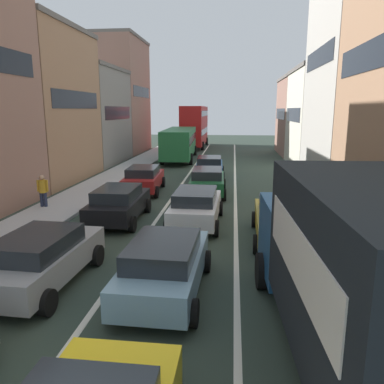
{
  "coord_description": "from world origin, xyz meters",
  "views": [
    {
      "loc": [
        1.52,
        -2.01,
        4.67
      ],
      "look_at": [
        0.0,
        12.0,
        1.6
      ],
      "focal_mm": 35.47,
      "sensor_mm": 36.0,
      "label": 1
    }
  ],
  "objects_px": {
    "sedan_centre_lane_second": "(165,265)",
    "sedan_left_lane_fourth": "(144,179)",
    "removalist_box_truck": "(353,264)",
    "bus_far_queue_secondary": "(195,125)",
    "coupe_centre_lane_fourth": "(207,181)",
    "sedan_left_lane_third": "(119,203)",
    "bus_mid_queue_primary": "(180,141)",
    "hatchback_centre_lane_third": "(196,206)",
    "pedestrian_far_sidewalk": "(43,190)",
    "sedan_centre_lane_fifth": "(209,167)",
    "wagon_left_lane_second": "(41,258)",
    "sedan_right_lane_behind_truck": "(282,219)"
  },
  "relations": [
    {
      "from": "hatchback_centre_lane_third",
      "to": "sedan_centre_lane_fifth",
      "type": "height_order",
      "value": "same"
    },
    {
      "from": "sedan_left_lane_third",
      "to": "sedan_centre_lane_second",
      "type": "bearing_deg",
      "value": -154.54
    },
    {
      "from": "wagon_left_lane_second",
      "to": "bus_mid_queue_primary",
      "type": "bearing_deg",
      "value": 2.46
    },
    {
      "from": "sedan_left_lane_third",
      "to": "removalist_box_truck",
      "type": "bearing_deg",
      "value": -141.8
    },
    {
      "from": "removalist_box_truck",
      "to": "bus_far_queue_secondary",
      "type": "distance_m",
      "value": 41.64
    },
    {
      "from": "removalist_box_truck",
      "to": "sedan_right_lane_behind_truck",
      "type": "distance_m",
      "value": 6.9
    },
    {
      "from": "removalist_box_truck",
      "to": "bus_mid_queue_primary",
      "type": "bearing_deg",
      "value": 11.31
    },
    {
      "from": "sedan_left_lane_fourth",
      "to": "bus_far_queue_secondary",
      "type": "xyz_separation_m",
      "value": [
        0.24,
        26.67,
        2.03
      ]
    },
    {
      "from": "hatchback_centre_lane_third",
      "to": "bus_mid_queue_primary",
      "type": "relative_size",
      "value": 0.41
    },
    {
      "from": "removalist_box_truck",
      "to": "sedan_left_lane_fourth",
      "type": "relative_size",
      "value": 1.78
    },
    {
      "from": "sedan_right_lane_behind_truck",
      "to": "bus_mid_queue_primary",
      "type": "bearing_deg",
      "value": 18.97
    },
    {
      "from": "wagon_left_lane_second",
      "to": "sedan_centre_lane_fifth",
      "type": "distance_m",
      "value": 17.4
    },
    {
      "from": "sedan_left_lane_third",
      "to": "bus_mid_queue_primary",
      "type": "xyz_separation_m",
      "value": [
        -0.24,
        20.21,
        0.96
      ]
    },
    {
      "from": "sedan_left_lane_third",
      "to": "coupe_centre_lane_fourth",
      "type": "relative_size",
      "value": 0.99
    },
    {
      "from": "bus_mid_queue_primary",
      "to": "sedan_centre_lane_fifth",
      "type": "bearing_deg",
      "value": -162.73
    },
    {
      "from": "wagon_left_lane_second",
      "to": "sedan_left_lane_third",
      "type": "distance_m",
      "value": 6.14
    },
    {
      "from": "coupe_centre_lane_fourth",
      "to": "bus_far_queue_secondary",
      "type": "relative_size",
      "value": 0.41
    },
    {
      "from": "wagon_left_lane_second",
      "to": "sedan_centre_lane_fifth",
      "type": "xyz_separation_m",
      "value": [
        3.42,
        17.06,
        0.0
      ]
    },
    {
      "from": "sedan_centre_lane_second",
      "to": "wagon_left_lane_second",
      "type": "distance_m",
      "value": 3.37
    },
    {
      "from": "sedan_centre_lane_second",
      "to": "wagon_left_lane_second",
      "type": "height_order",
      "value": "same"
    },
    {
      "from": "sedan_left_lane_fourth",
      "to": "removalist_box_truck",
      "type": "bearing_deg",
      "value": -156.4
    },
    {
      "from": "sedan_centre_lane_second",
      "to": "sedan_right_lane_behind_truck",
      "type": "bearing_deg",
      "value": -35.92
    },
    {
      "from": "coupe_centre_lane_fourth",
      "to": "bus_far_queue_secondary",
      "type": "height_order",
      "value": "bus_far_queue_secondary"
    },
    {
      "from": "coupe_centre_lane_fourth",
      "to": "sedan_centre_lane_fifth",
      "type": "xyz_separation_m",
      "value": [
        -0.23,
        5.39,
        0.0
      ]
    },
    {
      "from": "coupe_centre_lane_fourth",
      "to": "sedan_left_lane_fourth",
      "type": "bearing_deg",
      "value": 83.64
    },
    {
      "from": "removalist_box_truck",
      "to": "sedan_left_lane_fourth",
      "type": "height_order",
      "value": "removalist_box_truck"
    },
    {
      "from": "wagon_left_lane_second",
      "to": "sedan_centre_lane_second",
      "type": "bearing_deg",
      "value": -89.44
    },
    {
      "from": "sedan_centre_lane_second",
      "to": "sedan_left_lane_fourth",
      "type": "xyz_separation_m",
      "value": [
        -3.41,
        12.08,
        0.0
      ]
    },
    {
      "from": "wagon_left_lane_second",
      "to": "sedan_left_lane_fourth",
      "type": "relative_size",
      "value": 1.0
    },
    {
      "from": "hatchback_centre_lane_third",
      "to": "bus_far_queue_secondary",
      "type": "xyz_separation_m",
      "value": [
        -3.36,
        32.66,
        2.03
      ]
    },
    {
      "from": "hatchback_centre_lane_third",
      "to": "sedan_centre_lane_second",
      "type": "bearing_deg",
      "value": 179.28
    },
    {
      "from": "sedan_centre_lane_second",
      "to": "coupe_centre_lane_fourth",
      "type": "bearing_deg",
      "value": 0.31
    },
    {
      "from": "pedestrian_far_sidewalk",
      "to": "bus_mid_queue_primary",
      "type": "bearing_deg",
      "value": -16.03
    },
    {
      "from": "sedan_centre_lane_second",
      "to": "pedestrian_far_sidewalk",
      "type": "height_order",
      "value": "pedestrian_far_sidewalk"
    },
    {
      "from": "sedan_centre_lane_fifth",
      "to": "pedestrian_far_sidewalk",
      "type": "height_order",
      "value": "pedestrian_far_sidewalk"
    },
    {
      "from": "pedestrian_far_sidewalk",
      "to": "sedan_right_lane_behind_truck",
      "type": "bearing_deg",
      "value": -111.15
    },
    {
      "from": "sedan_left_lane_fourth",
      "to": "sedan_centre_lane_fifth",
      "type": "relative_size",
      "value": 1.01
    },
    {
      "from": "coupe_centre_lane_fourth",
      "to": "sedan_left_lane_third",
      "type": "bearing_deg",
      "value": 146.68
    },
    {
      "from": "sedan_left_lane_third",
      "to": "bus_mid_queue_primary",
      "type": "height_order",
      "value": "bus_mid_queue_primary"
    },
    {
      "from": "sedan_left_lane_third",
      "to": "sedan_left_lane_fourth",
      "type": "distance_m",
      "value": 5.84
    },
    {
      "from": "removalist_box_truck",
      "to": "bus_mid_queue_primary",
      "type": "distance_m",
      "value": 29.63
    },
    {
      "from": "coupe_centre_lane_fourth",
      "to": "sedan_right_lane_behind_truck",
      "type": "bearing_deg",
      "value": -158.26
    },
    {
      "from": "hatchback_centre_lane_third",
      "to": "pedestrian_far_sidewalk",
      "type": "xyz_separation_m",
      "value": [
        -7.46,
        1.68,
        0.15
      ]
    },
    {
      "from": "sedan_left_lane_third",
      "to": "sedan_right_lane_behind_truck",
      "type": "xyz_separation_m",
      "value": [
        6.57,
        -1.75,
        0.0
      ]
    },
    {
      "from": "removalist_box_truck",
      "to": "bus_far_queue_secondary",
      "type": "height_order",
      "value": "bus_far_queue_secondary"
    },
    {
      "from": "sedan_centre_lane_second",
      "to": "coupe_centre_lane_fourth",
      "type": "relative_size",
      "value": 1.0
    },
    {
      "from": "hatchback_centre_lane_third",
      "to": "coupe_centre_lane_fourth",
      "type": "distance_m",
      "value": 5.69
    },
    {
      "from": "sedan_centre_lane_second",
      "to": "sedan_left_lane_fourth",
      "type": "relative_size",
      "value": 0.99
    },
    {
      "from": "hatchback_centre_lane_third",
      "to": "sedan_centre_lane_fifth",
      "type": "relative_size",
      "value": 0.99
    },
    {
      "from": "bus_mid_queue_primary",
      "to": "pedestrian_far_sidewalk",
      "type": "bearing_deg",
      "value": 165.35
    }
  ]
}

